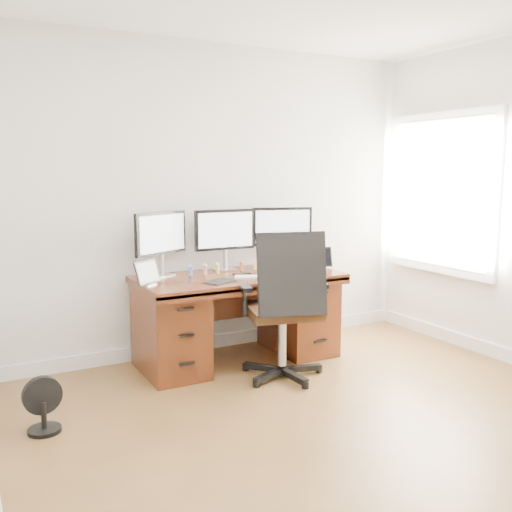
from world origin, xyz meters
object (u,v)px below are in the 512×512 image
office_chair (284,331)px  keyboard (253,277)px  floor_fan (43,406)px  monitor_center (225,232)px  desk (238,315)px

office_chair → keyboard: 0.53m
floor_fan → monitor_center: (1.67, 0.88, 0.91)m
keyboard → desk: bearing=125.3°
floor_fan → keyboard: 1.86m
desk → monitor_center: monitor_center is taller
desk → monitor_center: size_ratio=3.09×
desk → floor_fan: (-1.67, -0.64, -0.23)m
desk → office_chair: bearing=-77.8°
desk → floor_fan: bearing=-158.9°
desk → office_chair: office_chair is taller
desk → keyboard: 0.41m
desk → keyboard: bearing=-78.9°
monitor_center → keyboard: 0.55m
office_chair → monitor_center: size_ratio=2.13×
desk → keyboard: size_ratio=5.88×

